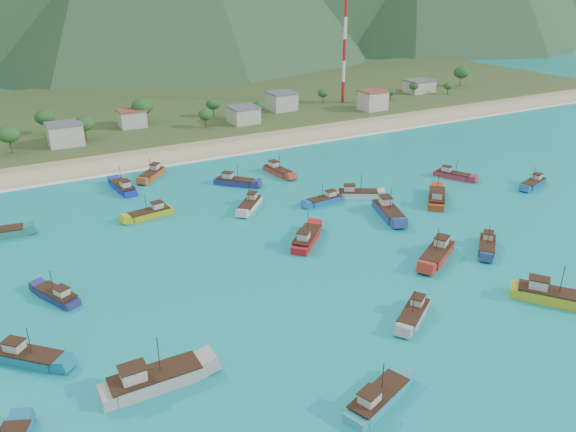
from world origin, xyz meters
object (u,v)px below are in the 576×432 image
boat_17 (533,184)px  boat_11 (250,205)px  boat_13 (487,246)px  boat_14 (152,175)px  radio_tower (345,39)px  boat_1 (357,194)px  boat_20 (306,239)px  boat_23 (235,182)px  boat_2 (325,201)px  boat_9 (123,188)px  boat_5 (453,175)px  boat_31 (378,400)px  boat_26 (437,254)px  boat_19 (414,314)px  boat_10 (150,214)px  boat_33 (278,171)px  boat_22 (388,212)px  boat_3 (437,199)px  boat_4 (57,296)px  boat_25 (153,380)px  boat_7 (28,358)px  boat_12 (552,297)px

boat_17 → boat_11: bearing=55.1°
boat_13 → boat_14: boat_14 is taller
radio_tower → boat_1: 99.40m
boat_20 → boat_23: (1.04, 35.89, -0.10)m
boat_2 → boat_9: boat_9 is taller
boat_1 → boat_5: bearing=118.6°
boat_31 → boat_26: bearing=108.1°
boat_19 → boat_31: boat_31 is taller
boat_17 → boat_26: size_ratio=0.84×
boat_2 → boat_10: (-36.26, 11.08, 0.08)m
boat_13 → boat_33: 58.04m
boat_22 → boat_5: bearing=-140.4°
radio_tower → boat_22: radio_tower is taller
boat_3 → boat_9: bearing=-171.3°
boat_23 → boat_26: size_ratio=0.80×
boat_4 → boat_14: bearing=33.2°
boat_25 → boat_17: bearing=104.2°
boat_9 → radio_tower: bearing=21.4°
boat_2 → boat_25: size_ratio=0.72×
boat_22 → boat_33: 35.81m
boat_3 → boat_4: boat_3 is taller
boat_2 → boat_9: size_ratio=0.84×
boat_2 → boat_17: bearing=-110.8°
boat_7 → boat_19: (51.22, -16.23, -0.08)m
boat_7 → boat_11: 58.94m
boat_3 → boat_23: (-34.92, 32.00, -0.16)m
boat_25 → boat_31: (22.32, -15.75, -0.27)m
boat_5 → boat_23: (-49.81, 21.55, 0.08)m
boat_11 → boat_19: boat_11 is taller
boat_9 → boat_12: bearing=-67.0°
boat_1 → boat_20: 26.69m
boat_12 → boat_23: size_ratio=1.26×
boat_2 → boat_20: 20.74m
boat_4 → boat_17: 108.05m
boat_2 → boat_33: size_ratio=0.89×
boat_4 → boat_20: (44.48, -1.41, 0.21)m
boat_1 → boat_9: (-45.85, 29.75, 0.05)m
boat_3 → radio_tower: bearing=111.3°
boat_14 → boat_33: bearing=-162.6°
boat_23 → boat_25: size_ratio=0.72×
boat_17 → boat_2: bearing=55.7°
boat_3 → boat_17: bearing=36.1°
boat_1 → boat_4: (-66.63, -13.49, -0.11)m
boat_5 → boat_26: (-33.57, -31.06, 0.22)m
boat_12 → boat_2: bearing=-117.3°
boat_1 → boat_22: size_ratio=0.84×
radio_tower → boat_3: size_ratio=4.38×
boat_11 → boat_14: boat_14 is taller
boat_10 → boat_14: 25.56m
boat_9 → boat_13: 81.46m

